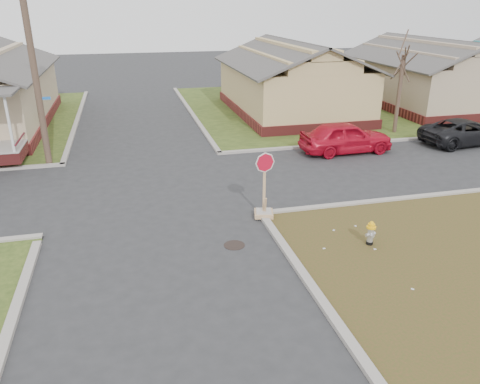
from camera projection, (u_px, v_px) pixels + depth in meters
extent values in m
plane|color=#2A2A2C|center=(160.00, 246.00, 14.11)|extent=(120.00, 120.00, 0.00)
cube|color=#2E4117|center=(434.00, 100.00, 35.19)|extent=(37.00, 19.00, 0.05)
cylinder|color=black|center=(234.00, 245.00, 14.15)|extent=(0.64, 0.64, 0.01)
cube|color=maroon|center=(290.00, 108.00, 31.07)|extent=(7.20, 11.20, 0.60)
cube|color=tan|center=(291.00, 84.00, 30.46)|extent=(7.00, 11.00, 2.60)
cube|color=maroon|center=(423.00, 101.00, 33.29)|extent=(7.20, 11.20, 0.60)
cube|color=tan|center=(426.00, 78.00, 32.69)|extent=(7.00, 11.00, 2.60)
cylinder|color=#402F25|center=(33.00, 63.00, 19.49)|extent=(0.28, 0.28, 9.00)
cylinder|color=#402F25|center=(399.00, 94.00, 25.59)|extent=(0.22, 0.22, 4.20)
cylinder|color=black|center=(369.00, 243.00, 14.10)|extent=(0.21, 0.21, 0.09)
cylinder|color=silver|center=(370.00, 235.00, 14.00)|extent=(0.18, 0.18, 0.44)
sphere|color=silver|center=(371.00, 228.00, 13.92)|extent=(0.18, 0.18, 0.18)
cylinder|color=#FFB90D|center=(371.00, 227.00, 13.91)|extent=(0.28, 0.28, 0.06)
cylinder|color=#FFB90D|center=(372.00, 225.00, 13.88)|extent=(0.21, 0.21, 0.09)
sphere|color=#FFB90D|center=(372.00, 223.00, 13.86)|extent=(0.14, 0.14, 0.14)
cube|color=#A27C58|center=(264.00, 214.00, 15.97)|extent=(0.63, 0.63, 0.15)
cube|color=#A8A09A|center=(264.00, 211.00, 15.93)|extent=(0.51, 0.51, 0.04)
cube|color=#A27C58|center=(264.00, 184.00, 15.56)|extent=(0.09, 0.05, 2.13)
cylinder|color=#B70C26|center=(265.00, 163.00, 15.24)|extent=(0.57, 0.25, 0.61)
cylinder|color=silver|center=(265.00, 163.00, 15.25)|extent=(0.64, 0.28, 0.69)
imported|color=red|center=(346.00, 137.00, 22.67)|extent=(4.52, 1.91, 1.53)
imported|color=black|center=(465.00, 132.00, 24.10)|extent=(4.85, 2.59, 1.30)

